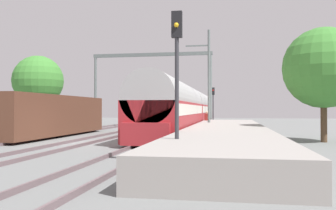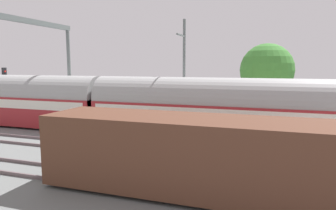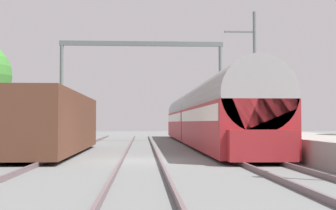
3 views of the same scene
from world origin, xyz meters
name	(u,v)px [view 3 (image 3 of 3)]	position (x,y,z in m)	size (l,w,h in m)	color
ground	(141,161)	(0.00, 0.00, 0.00)	(120.00, 120.00, 0.00)	slate
track_far_west	(32,159)	(-4.21, 0.00, 0.08)	(1.52, 60.00, 0.16)	#645255
track_west	(141,159)	(0.00, 0.00, 0.08)	(1.52, 60.00, 0.16)	#645255
track_east	(247,158)	(4.21, 0.00, 0.08)	(1.52, 60.00, 0.16)	#645255
platform	(321,146)	(8.03, 2.00, 0.45)	(4.40, 28.00, 0.90)	gray
passenger_train	(202,116)	(4.21, 13.88, 1.97)	(2.93, 32.85, 3.82)	maroon
freight_car	(53,123)	(-4.21, 4.14, 1.47)	(2.80, 13.00, 2.70)	#563323
person_crossing	(231,129)	(6.15, 13.19, 1.03)	(0.45, 0.34, 1.73)	#373737
railway_signal_far	(208,107)	(6.13, 24.65, 2.94)	(0.36, 0.30, 4.54)	#2D2D33
catenary_gantry	(142,69)	(0.00, 17.93, 5.66)	(12.83, 0.28, 7.86)	slate
catenary_pole_east_mid	(254,77)	(6.56, 8.36, 4.15)	(1.90, 0.20, 8.00)	slate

